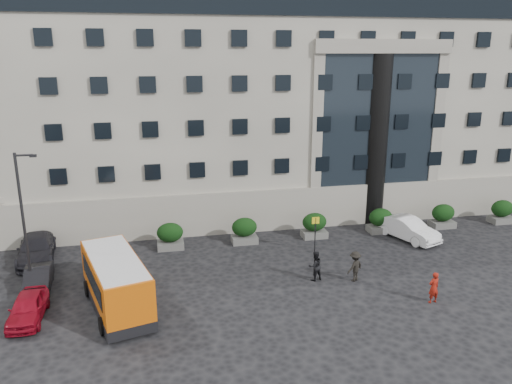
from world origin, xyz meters
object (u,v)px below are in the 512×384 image
hedge_f (502,211)px  minibus (116,281)px  hedge_e (443,216)px  bus_stop_sign (315,229)px  hedge_d (380,220)px  pedestrian_b (315,266)px  hedge_a (170,236)px  hedge_b (244,230)px  street_lamp (24,218)px  pedestrian_c (355,266)px  parked_car_d (72,210)px  red_truck (65,204)px  pedestrian_a (434,288)px  parked_car_a (28,308)px  hedge_c (314,225)px  parked_car_c (36,248)px  parked_car_b (38,280)px  white_taxi (408,229)px

hedge_f → minibus: bearing=-164.8°
hedge_e → bus_stop_sign: 11.67m
hedge_f → hedge_d: bearing=180.0°
hedge_e → pedestrian_b: size_ratio=1.01×
hedge_e → pedestrian_b: 14.36m
hedge_a → hedge_b: bearing=0.0°
hedge_b → street_lamp: bearing=-159.9°
pedestrian_c → hedge_a: bearing=-64.9°
hedge_b → pedestrian_b: size_ratio=1.01×
hedge_f → parked_car_d: size_ratio=0.37×
red_truck → pedestrian_b: bearing=-37.3°
pedestrian_a → parked_car_a: bearing=-15.5°
hedge_c → hedge_a: bearing=180.0°
pedestrian_c → hedge_b: bearing=-84.3°
hedge_e → street_lamp: (-28.74, -4.80, 3.44)m
hedge_c → hedge_e: bearing=0.0°
parked_car_c → hedge_b: bearing=-5.6°
hedge_f → hedge_e: bearing=180.0°
hedge_c → parked_car_a: bearing=-155.6°
bus_stop_sign → parked_car_a: (-17.00, -5.32, -1.06)m
hedge_b → hedge_c: same height
hedge_a → bus_stop_sign: 9.94m
street_lamp → hedge_c: bearing=14.7°
hedge_b → hedge_c: size_ratio=1.00×
hedge_f → red_truck: red_truck is taller
parked_car_a → parked_car_d: bearing=90.5°
hedge_e → red_truck: red_truck is taller
hedge_e → parked_car_c: 29.43m
parked_car_d → pedestrian_b: (15.65, -15.01, 0.22)m
hedge_b → minibus: (-8.34, -7.92, 0.66)m
hedge_c → hedge_d: 5.20m
street_lamp → pedestrian_a: size_ratio=4.53×
hedge_c → hedge_f: size_ratio=1.00×
hedge_a → parked_car_b: hedge_a is taller
parked_car_a → hedge_b: bearing=33.1°
red_truck → parked_car_d: size_ratio=0.96×
pedestrian_b → white_taxi: bearing=-165.4°
bus_stop_sign → parked_car_a: size_ratio=0.64×
hedge_d → street_lamp: (-23.54, -4.80, 3.44)m
minibus → parked_car_d: minibus is taller
minibus → pedestrian_a: size_ratio=4.12×
white_taxi → parked_car_b: bearing=165.9°
hedge_a → parked_car_d: hedge_a is taller
parked_car_d → hedge_e: bearing=-11.9°
hedge_b → parked_car_b: 13.71m
hedge_e → pedestrian_c: size_ratio=1.00×
parked_car_c → white_taxi: 25.58m
hedge_d → hedge_f: same height
parked_car_b → parked_car_c: (-0.97, 4.65, 0.14)m
street_lamp → red_truck: street_lamp is taller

